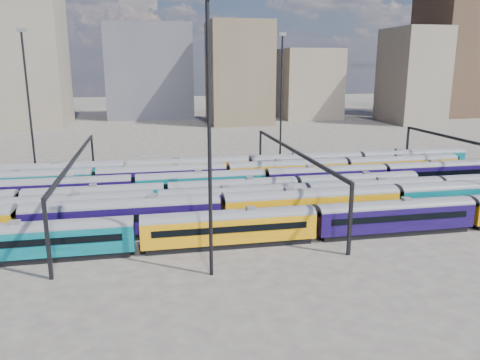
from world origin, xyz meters
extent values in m
plane|color=#413B37|center=(0.00, 0.00, 0.00)|extent=(500.00, 500.00, 0.00)
cube|color=black|center=(-22.05, -15.00, 0.34)|extent=(18.44, 2.39, 0.68)
cube|color=#054851|center=(-22.05, -15.00, 2.09)|extent=(19.41, 2.81, 2.81)
cylinder|color=#4C4C51|center=(-22.05, -15.00, 3.49)|extent=(19.41, 2.81, 2.81)
cube|color=black|center=(-22.05, -16.43, 2.42)|extent=(17.08, 0.06, 0.73)
cube|color=black|center=(-22.05, -13.57, 2.42)|extent=(17.08, 0.06, 0.73)
cube|color=slate|center=(-22.05, -15.00, 4.24)|extent=(0.97, 0.87, 0.34)
cube|color=black|center=(-2.03, -15.00, 0.34)|extent=(18.44, 2.39, 0.68)
cube|color=#B87707|center=(-2.03, -15.00, 2.09)|extent=(19.41, 2.81, 2.81)
cylinder|color=#4C4C51|center=(-2.03, -15.00, 3.49)|extent=(19.41, 2.81, 2.81)
cube|color=black|center=(-2.03, -16.43, 2.42)|extent=(17.08, 0.06, 0.73)
cube|color=black|center=(-2.03, -13.57, 2.42)|extent=(17.08, 0.06, 0.73)
cube|color=slate|center=(-2.03, -15.00, 4.24)|extent=(0.97, 0.87, 0.34)
cube|color=black|center=(17.98, -15.00, 0.34)|extent=(18.44, 2.39, 0.68)
cube|color=black|center=(17.98, -15.00, 2.09)|extent=(19.41, 2.81, 2.81)
cylinder|color=#4C4C51|center=(17.98, -15.00, 3.49)|extent=(19.41, 2.81, 2.81)
cube|color=black|center=(17.98, -16.43, 2.42)|extent=(17.08, 0.06, 0.73)
cube|color=black|center=(17.98, -13.57, 2.42)|extent=(17.08, 0.06, 0.73)
cube|color=slate|center=(17.98, -15.00, 4.24)|extent=(0.97, 0.87, 0.34)
cube|color=black|center=(-13.62, -10.00, 0.39)|extent=(21.21, 2.75, 0.78)
cube|color=black|center=(-13.62, -10.00, 2.40)|extent=(22.33, 3.24, 3.24)
cylinder|color=#4C4C51|center=(-13.62, -10.00, 4.02)|extent=(22.33, 3.24, 3.24)
cube|color=black|center=(-13.62, -11.64, 2.79)|extent=(19.65, 0.06, 0.84)
cube|color=black|center=(-13.62, -8.36, 2.79)|extent=(19.65, 0.06, 0.84)
cube|color=slate|center=(-13.62, -10.00, 4.88)|extent=(1.12, 1.00, 0.39)
cube|color=black|center=(9.31, -10.00, 0.39)|extent=(21.21, 2.75, 0.78)
cube|color=#B87707|center=(9.31, -10.00, 2.40)|extent=(22.33, 3.24, 3.24)
cylinder|color=#4C4C51|center=(9.31, -10.00, 4.02)|extent=(22.33, 3.24, 3.24)
cube|color=black|center=(9.31, -11.64, 2.79)|extent=(19.65, 0.06, 0.84)
cube|color=black|center=(9.31, -8.36, 2.79)|extent=(19.65, 0.06, 0.84)
cube|color=slate|center=(9.31, -10.00, 4.88)|extent=(1.12, 1.00, 0.39)
cube|color=black|center=(32.24, -10.00, 0.39)|extent=(21.21, 2.75, 0.78)
cube|color=#054851|center=(32.24, -10.00, 2.40)|extent=(22.33, 3.24, 3.24)
cylinder|color=#4C4C51|center=(32.24, -10.00, 4.02)|extent=(22.33, 3.24, 3.24)
cube|color=black|center=(32.24, -8.36, 2.79)|extent=(19.65, 0.06, 0.84)
cube|color=slate|center=(32.24, -10.00, 4.88)|extent=(1.12, 1.00, 0.39)
cube|color=black|center=(-19.91, -5.00, 0.34)|extent=(18.61, 2.41, 0.69)
cube|color=#054851|center=(-19.91, -5.00, 2.11)|extent=(19.58, 2.84, 2.84)
cylinder|color=#4C4C51|center=(-19.91, -5.00, 3.53)|extent=(19.58, 2.84, 2.84)
cube|color=black|center=(-19.91, -6.44, 2.45)|extent=(17.23, 0.06, 0.73)
cube|color=black|center=(-19.91, -3.56, 2.45)|extent=(17.23, 0.06, 0.73)
cube|color=slate|center=(-19.91, -5.00, 4.28)|extent=(0.98, 0.88, 0.34)
cube|color=black|center=(0.27, -5.00, 0.34)|extent=(18.61, 2.41, 0.69)
cube|color=black|center=(0.27, -5.00, 2.11)|extent=(19.58, 2.84, 2.84)
cylinder|color=#4C4C51|center=(0.27, -5.00, 3.53)|extent=(19.58, 2.84, 2.84)
cube|color=black|center=(0.27, -6.44, 2.45)|extent=(17.23, 0.06, 0.73)
cube|color=black|center=(0.27, -3.56, 2.45)|extent=(17.23, 0.06, 0.73)
cube|color=slate|center=(0.27, -5.00, 4.28)|extent=(0.98, 0.88, 0.34)
cube|color=black|center=(20.45, -5.00, 0.34)|extent=(18.61, 2.41, 0.69)
cube|color=#054851|center=(20.45, -5.00, 2.11)|extent=(19.58, 2.84, 2.84)
cylinder|color=#4C4C51|center=(20.45, -5.00, 3.53)|extent=(19.58, 2.84, 2.84)
cube|color=black|center=(20.45, -6.44, 2.45)|extent=(17.23, 0.06, 0.73)
cube|color=black|center=(20.45, -3.56, 2.45)|extent=(17.23, 0.06, 0.73)
cube|color=slate|center=(20.45, -5.00, 4.28)|extent=(0.98, 0.88, 0.34)
cube|color=black|center=(-17.86, 0.00, 0.32)|extent=(17.50, 2.27, 0.64)
cube|color=#054851|center=(-17.86, 0.00, 1.98)|extent=(18.42, 2.67, 2.67)
cylinder|color=#4C4C51|center=(-17.86, 0.00, 3.32)|extent=(18.42, 2.67, 2.67)
cube|color=black|center=(-17.86, -1.36, 2.30)|extent=(16.21, 0.06, 0.69)
cube|color=black|center=(-17.86, 1.36, 2.30)|extent=(16.21, 0.06, 0.69)
cube|color=slate|center=(-17.86, 0.00, 4.03)|extent=(0.92, 0.83, 0.32)
cube|color=black|center=(1.16, 0.00, 0.32)|extent=(17.50, 2.27, 0.64)
cube|color=black|center=(1.16, 0.00, 1.98)|extent=(18.42, 2.67, 2.67)
cylinder|color=#4C4C51|center=(1.16, 0.00, 3.32)|extent=(18.42, 2.67, 2.67)
cube|color=black|center=(1.16, -1.36, 2.30)|extent=(16.21, 0.06, 0.69)
cube|color=black|center=(1.16, 1.36, 2.30)|extent=(16.21, 0.06, 0.69)
cube|color=slate|center=(1.16, 0.00, 4.03)|extent=(0.92, 0.83, 0.32)
cube|color=black|center=(20.17, 0.00, 0.32)|extent=(17.50, 2.27, 0.64)
cube|color=#054851|center=(20.17, 0.00, 1.98)|extent=(18.42, 2.67, 2.67)
cylinder|color=#4C4C51|center=(20.17, 0.00, 3.32)|extent=(18.42, 2.67, 2.67)
cube|color=black|center=(20.17, -1.36, 2.30)|extent=(16.21, 0.06, 0.69)
cube|color=black|center=(20.17, 1.36, 2.30)|extent=(16.21, 0.06, 0.69)
cube|color=slate|center=(20.17, 0.00, 4.03)|extent=(0.92, 0.83, 0.32)
cube|color=black|center=(-22.84, 5.00, 0.34)|extent=(18.44, 2.39, 0.68)
cube|color=black|center=(-22.84, 5.00, 2.09)|extent=(19.41, 2.81, 2.81)
cylinder|color=#4C4C51|center=(-22.84, 5.00, 3.49)|extent=(19.41, 2.81, 2.81)
cube|color=black|center=(-22.84, 3.57, 2.42)|extent=(17.08, 0.06, 0.73)
cube|color=black|center=(-22.84, 6.43, 2.42)|extent=(17.08, 0.06, 0.73)
cube|color=slate|center=(-22.84, 5.00, 4.24)|extent=(0.97, 0.87, 0.34)
cube|color=black|center=(-2.83, 5.00, 0.34)|extent=(18.44, 2.39, 0.68)
cube|color=#054851|center=(-2.83, 5.00, 2.09)|extent=(19.41, 2.81, 2.81)
cylinder|color=#4C4C51|center=(-2.83, 5.00, 3.49)|extent=(19.41, 2.81, 2.81)
cube|color=black|center=(-2.83, 3.57, 2.42)|extent=(17.08, 0.06, 0.73)
cube|color=black|center=(-2.83, 6.43, 2.42)|extent=(17.08, 0.06, 0.73)
cube|color=slate|center=(-2.83, 5.00, 4.24)|extent=(0.97, 0.87, 0.34)
cube|color=black|center=(17.18, 5.00, 0.34)|extent=(18.44, 2.39, 0.68)
cube|color=black|center=(17.18, 5.00, 2.09)|extent=(19.41, 2.81, 2.81)
cylinder|color=#4C4C51|center=(17.18, 5.00, 3.49)|extent=(19.41, 2.81, 2.81)
cube|color=black|center=(17.18, 3.57, 2.42)|extent=(17.08, 0.06, 0.73)
cube|color=black|center=(17.18, 6.43, 2.42)|extent=(17.08, 0.06, 0.73)
cube|color=slate|center=(17.18, 5.00, 4.24)|extent=(0.97, 0.87, 0.34)
cube|color=black|center=(37.19, 5.00, 0.34)|extent=(18.44, 2.39, 0.68)
cube|color=black|center=(37.19, 5.00, 2.09)|extent=(19.41, 2.81, 2.81)
cylinder|color=#4C4C51|center=(37.19, 5.00, 3.49)|extent=(19.41, 2.81, 2.81)
cube|color=black|center=(37.19, 3.57, 2.42)|extent=(17.08, 0.06, 0.73)
cube|color=black|center=(37.19, 6.43, 2.42)|extent=(17.08, 0.06, 0.73)
cube|color=slate|center=(37.19, 5.00, 4.24)|extent=(0.97, 0.87, 0.34)
cube|color=black|center=(-29.24, 10.00, 0.35)|extent=(19.17, 2.49, 0.71)
cube|color=#054851|center=(-29.24, 10.00, 2.17)|extent=(20.18, 2.93, 2.93)
cylinder|color=#4C4C51|center=(-29.24, 10.00, 3.63)|extent=(20.18, 2.93, 2.93)
cube|color=black|center=(-29.24, 8.52, 2.52)|extent=(17.76, 0.06, 0.76)
cube|color=black|center=(-29.24, 11.48, 2.52)|extent=(17.76, 0.06, 0.76)
cube|color=slate|center=(-29.24, 10.00, 4.41)|extent=(1.01, 0.91, 0.35)
cube|color=black|center=(-8.46, 10.00, 0.35)|extent=(19.17, 2.49, 0.71)
cube|color=black|center=(-8.46, 10.00, 2.17)|extent=(20.18, 2.93, 2.93)
cylinder|color=#4C4C51|center=(-8.46, 10.00, 3.63)|extent=(20.18, 2.93, 2.93)
cube|color=black|center=(-8.46, 8.52, 2.52)|extent=(17.76, 0.06, 0.76)
cube|color=black|center=(-8.46, 11.48, 2.52)|extent=(17.76, 0.06, 0.76)
cube|color=slate|center=(-8.46, 10.00, 4.41)|extent=(1.01, 0.91, 0.35)
cube|color=black|center=(12.33, 10.00, 0.35)|extent=(19.17, 2.49, 0.71)
cube|color=#B87707|center=(12.33, 10.00, 2.17)|extent=(20.18, 2.93, 2.93)
cylinder|color=#4C4C51|center=(12.33, 10.00, 3.63)|extent=(20.18, 2.93, 2.93)
cube|color=black|center=(12.33, 8.52, 2.52)|extent=(17.76, 0.06, 0.76)
cube|color=black|center=(12.33, 11.48, 2.52)|extent=(17.76, 0.06, 0.76)
cube|color=slate|center=(12.33, 10.00, 4.41)|extent=(1.01, 0.91, 0.35)
cube|color=black|center=(33.11, 10.00, 0.35)|extent=(19.17, 2.49, 0.71)
cube|color=#B87707|center=(33.11, 10.00, 2.17)|extent=(20.18, 2.93, 2.93)
cylinder|color=#4C4C51|center=(33.11, 10.00, 3.63)|extent=(20.18, 2.93, 2.93)
cube|color=black|center=(33.11, 8.52, 2.52)|extent=(17.76, 0.06, 0.76)
cube|color=black|center=(33.11, 11.48, 2.52)|extent=(17.76, 0.06, 0.76)
cube|color=slate|center=(33.11, 10.00, 4.41)|extent=(1.01, 0.91, 0.35)
cube|color=black|center=(-24.72, 15.00, 0.36)|extent=(19.34, 2.51, 0.71)
cube|color=#054851|center=(-24.72, 15.00, 2.19)|extent=(20.36, 2.95, 2.95)
cylinder|color=#4C4C51|center=(-24.72, 15.00, 3.66)|extent=(20.36, 2.95, 2.95)
cube|color=black|center=(-24.72, 13.50, 2.54)|extent=(17.91, 0.06, 0.76)
cube|color=black|center=(-24.72, 16.50, 2.54)|extent=(17.91, 0.06, 0.76)
cube|color=slate|center=(-24.72, 15.00, 4.45)|extent=(1.02, 0.92, 0.36)
cube|color=black|center=(-3.76, 15.00, 0.36)|extent=(19.34, 2.51, 0.71)
cube|color=#B87707|center=(-3.76, 15.00, 2.19)|extent=(20.36, 2.95, 2.95)
cylinder|color=#4C4C51|center=(-3.76, 15.00, 3.66)|extent=(20.36, 2.95, 2.95)
cube|color=black|center=(-3.76, 13.50, 2.54)|extent=(17.91, 0.06, 0.76)
cube|color=black|center=(-3.76, 16.50, 2.54)|extent=(17.91, 0.06, 0.76)
cube|color=slate|center=(-3.76, 15.00, 4.45)|extent=(1.02, 0.92, 0.36)
cube|color=black|center=(17.19, 15.00, 0.36)|extent=(19.34, 2.51, 0.71)
cube|color=black|center=(17.19, 15.00, 2.19)|extent=(20.36, 2.95, 2.95)
cylinder|color=#4C4C51|center=(17.19, 15.00, 3.66)|extent=(20.36, 2.95, 2.95)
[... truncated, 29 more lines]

